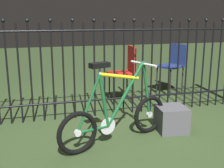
{
  "coord_description": "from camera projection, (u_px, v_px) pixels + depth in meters",
  "views": [
    {
      "loc": [
        -0.9,
        -2.89,
        1.32
      ],
      "look_at": [
        -0.06,
        0.21,
        0.55
      ],
      "focal_mm": 45.33,
      "sensor_mm": 36.0,
      "label": 1
    }
  ],
  "objects": [
    {
      "name": "display_crate",
      "position": [
        171.0,
        119.0,
        3.31
      ],
      "size": [
        0.37,
        0.37,
        0.3
      ],
      "primitive_type": "cube",
      "rotation": [
        0.0,
        0.0,
        -0.1
      ],
      "color": "#4C4C51",
      "rests_on": "ground"
    },
    {
      "name": "ground_plane",
      "position": [
        121.0,
        134.0,
        3.24
      ],
      "size": [
        20.0,
        20.0,
        0.0
      ],
      "primitive_type": "plane",
      "color": "#304323"
    },
    {
      "name": "chair_red",
      "position": [
        126.0,
        69.0,
        4.38
      ],
      "size": [
        0.39,
        0.38,
        0.88
      ],
      "color": "black",
      "rests_on": "ground"
    },
    {
      "name": "bicycle",
      "position": [
        116.0,
        116.0,
        2.97
      ],
      "size": [
        1.31,
        0.57,
        0.88
      ],
      "color": "black",
      "rests_on": "ground"
    },
    {
      "name": "iron_fence",
      "position": [
        103.0,
        66.0,
        3.71
      ],
      "size": [
        4.16,
        0.07,
        1.37
      ],
      "color": "black",
      "rests_on": "ground"
    },
    {
      "name": "chair_navy",
      "position": [
        173.0,
        63.0,
        4.93
      ],
      "size": [
        0.51,
        0.5,
        0.85
      ],
      "color": "black",
      "rests_on": "ground"
    }
  ]
}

